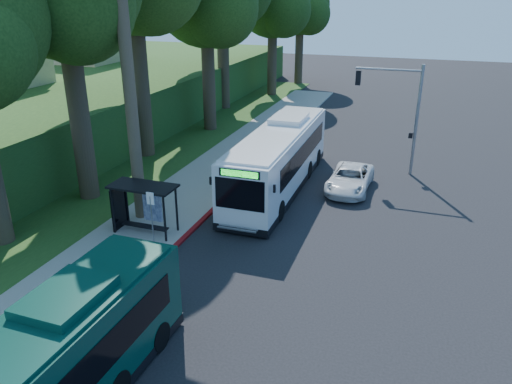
% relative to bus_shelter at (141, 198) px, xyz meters
% --- Properties ---
extents(ground, '(140.00, 140.00, 0.00)m').
position_rel_bus_shelter_xyz_m(ground, '(7.26, 2.86, -1.81)').
color(ground, black).
rests_on(ground, ground).
extents(sidewalk, '(4.50, 70.00, 0.12)m').
position_rel_bus_shelter_xyz_m(sidewalk, '(-0.04, 2.86, -1.75)').
color(sidewalk, gray).
rests_on(sidewalk, ground).
extents(red_curb, '(0.25, 30.00, 0.13)m').
position_rel_bus_shelter_xyz_m(red_curb, '(2.26, -1.14, -1.74)').
color(red_curb, maroon).
rests_on(red_curb, ground).
extents(grass_verge, '(8.00, 70.00, 0.06)m').
position_rel_bus_shelter_xyz_m(grass_verge, '(-5.74, 7.86, -1.78)').
color(grass_verge, '#234719').
rests_on(grass_verge, ground).
extents(bus_shelter, '(3.20, 1.51, 2.55)m').
position_rel_bus_shelter_xyz_m(bus_shelter, '(0.00, 0.00, 0.00)').
color(bus_shelter, black).
rests_on(bus_shelter, ground).
extents(stop_sign_pole, '(0.35, 0.06, 3.17)m').
position_rel_bus_shelter_xyz_m(stop_sign_pole, '(1.86, -2.14, 0.28)').
color(stop_sign_pole, gray).
rests_on(stop_sign_pole, ground).
extents(traffic_signal_pole, '(4.10, 0.30, 7.00)m').
position_rel_bus_shelter_xyz_m(traffic_signal_pole, '(11.04, 12.86, 2.62)').
color(traffic_signal_pole, gray).
rests_on(traffic_signal_pole, ground).
extents(hillside_backdrop, '(24.00, 60.00, 8.80)m').
position_rel_bus_shelter_xyz_m(hillside_backdrop, '(-19.04, 17.96, 0.63)').
color(hillside_backdrop, '#234719').
rests_on(hillside_backdrop, ground).
extents(tree_4, '(8.40, 8.00, 14.14)m').
position_rel_bus_shelter_xyz_m(tree_4, '(-4.14, 34.84, 7.92)').
color(tree_4, '#382B1E').
rests_on(tree_4, ground).
extents(tree_5, '(7.35, 7.00, 12.86)m').
position_rel_bus_shelter_xyz_m(tree_5, '(-3.16, 42.84, 7.16)').
color(tree_5, '#382B1E').
rests_on(tree_5, ground).
extents(white_bus, '(2.98, 13.33, 3.96)m').
position_rel_bus_shelter_xyz_m(white_bus, '(4.65, 7.81, 0.13)').
color(white_bus, silver).
rests_on(white_bus, ground).
extents(pickup, '(2.42, 5.09, 1.40)m').
position_rel_bus_shelter_xyz_m(pickup, '(8.75, 8.90, -1.11)').
color(pickup, silver).
rests_on(pickup, ground).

